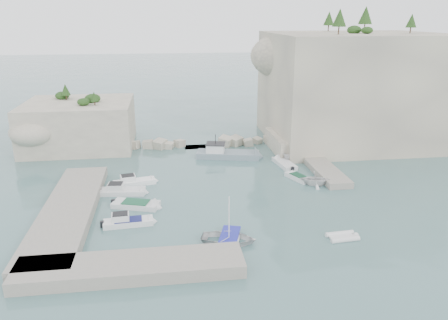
{
  "coord_description": "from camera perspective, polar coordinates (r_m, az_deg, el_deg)",
  "views": [
    {
      "loc": [
        -6.77,
        -43.42,
        19.6
      ],
      "look_at": [
        0.0,
        6.0,
        3.0
      ],
      "focal_mm": 35.0,
      "sensor_mm": 36.0,
      "label": 1
    }
  ],
  "objects": [
    {
      "name": "quay_south",
      "position": [
        36.46,
        -12.04,
        -13.55
      ],
      "size": [
        18.0,
        4.0,
        1.1
      ],
      "primitive_type": "cube",
      "color": "#9E9689",
      "rests_on": "ground"
    },
    {
      "name": "motorboat_a",
      "position": [
        54.31,
        -11.59,
        -3.14
      ],
      "size": [
        5.73,
        2.74,
        1.4
      ],
      "primitive_type": null,
      "rotation": [
        0.0,
        0.0,
        0.21
      ],
      "color": "white",
      "rests_on": "ground"
    },
    {
      "name": "rowboat",
      "position": [
        40.29,
        0.65,
        -10.7
      ],
      "size": [
        5.79,
        4.83,
        1.03
      ],
      "primitive_type": "imported",
      "rotation": [
        0.0,
        0.0,
        1.28
      ],
      "color": "silver",
      "rests_on": "ground"
    },
    {
      "name": "outcrop_west",
      "position": [
        71.52,
        -18.3,
        4.46
      ],
      "size": [
        16.0,
        14.0,
        7.0
      ],
      "primitive_type": "cube",
      "color": "beige",
      "rests_on": "ground"
    },
    {
      "name": "cliff_east",
      "position": [
        73.63,
        16.36,
        9.0
      ],
      "size": [
        26.0,
        22.0,
        17.0
      ],
      "primitive_type": "cube",
      "color": "beige",
      "rests_on": "ground"
    },
    {
      "name": "inflatable_dinghy",
      "position": [
        42.37,
        15.18,
        -9.85
      ],
      "size": [
        3.11,
        1.69,
        0.44
      ],
      "primitive_type": null,
      "rotation": [
        0.0,
        0.0,
        0.08
      ],
      "color": "silver",
      "rests_on": "ground"
    },
    {
      "name": "tender_east_a",
      "position": [
        54.14,
        11.79,
        -3.23
      ],
      "size": [
        4.21,
        3.86,
        1.88
      ],
      "primitive_type": "imported",
      "rotation": [
        0.0,
        0.0,
        1.32
      ],
      "color": "silver",
      "rests_on": "ground"
    },
    {
      "name": "ground",
      "position": [
        48.12,
        0.97,
        -5.63
      ],
      "size": [
        400.0,
        400.0,
        0.0
      ],
      "primitive_type": "plane",
      "color": "slate",
      "rests_on": "ground"
    },
    {
      "name": "vegetation",
      "position": [
        72.16,
        12.67,
        16.66
      ],
      "size": [
        53.48,
        13.88,
        13.4
      ],
      "color": "#1E4219",
      "rests_on": "ground"
    },
    {
      "name": "quay_west",
      "position": [
        47.61,
        -19.62,
        -6.32
      ],
      "size": [
        5.0,
        24.0,
        1.1
      ],
      "primitive_type": "cube",
      "color": "#9E9689",
      "rests_on": "ground"
    },
    {
      "name": "breakwater",
      "position": [
        68.34,
        -2.65,
        2.33
      ],
      "size": [
        28.0,
        3.0,
        1.4
      ],
      "primitive_type": "cube",
      "color": "beige",
      "rests_on": "ground"
    },
    {
      "name": "work_boat",
      "position": [
        63.21,
        0.52,
        0.34
      ],
      "size": [
        10.29,
        4.99,
        2.2
      ],
      "primitive_type": null,
      "rotation": [
        0.0,
        0.0,
        -0.22
      ],
      "color": "slate",
      "rests_on": "ground"
    },
    {
      "name": "tender_east_d",
      "position": [
        62.6,
        9.42,
        -0.09
      ],
      "size": [
        4.77,
        3.09,
        1.72
      ],
      "primitive_type": "imported",
      "rotation": [
        0.0,
        0.0,
        1.92
      ],
      "color": "silver",
      "rests_on": "ground"
    },
    {
      "name": "motorboat_c",
      "position": [
        48.12,
        -11.41,
        -6.02
      ],
      "size": [
        5.84,
        3.59,
        0.7
      ],
      "primitive_type": null,
      "rotation": [
        0.0,
        0.0,
        -0.31
      ],
      "color": "silver",
      "rests_on": "ground"
    },
    {
      "name": "tender_east_c",
      "position": [
        60.4,
        7.89,
        -0.71
      ],
      "size": [
        2.54,
        5.61,
        0.7
      ],
      "primitive_type": null,
      "rotation": [
        0.0,
        0.0,
        1.72
      ],
      "color": "silver",
      "rests_on": "ground"
    },
    {
      "name": "motorboat_d",
      "position": [
        44.36,
        -12.36,
        -8.28
      ],
      "size": [
        5.37,
        1.97,
        1.4
      ],
      "primitive_type": null,
      "rotation": [
        0.0,
        0.0,
        0.08
      ],
      "color": "white",
      "rests_on": "ground"
    },
    {
      "name": "ledge_east",
      "position": [
        60.27,
        12.29,
        -0.61
      ],
      "size": [
        3.0,
        16.0,
        0.8
      ],
      "primitive_type": "cube",
      "color": "#9E9689",
      "rests_on": "ground"
    },
    {
      "name": "cliff_terrace",
      "position": [
        67.08,
        9.66,
        2.26
      ],
      "size": [
        8.0,
        10.0,
        2.5
      ],
      "primitive_type": "cube",
      "color": "beige",
      "rests_on": "ground"
    },
    {
      "name": "rowboat_mast",
      "position": [
        39.09,
        0.66,
        -7.35
      ],
      "size": [
        0.1,
        0.1,
        4.2
      ],
      "primitive_type": "cylinder",
      "color": "white",
      "rests_on": "rowboat"
    },
    {
      "name": "motorboat_b",
      "position": [
        51.84,
        -13.05,
        -4.31
      ],
      "size": [
        5.74,
        2.41,
        1.4
      ],
      "primitive_type": null,
      "rotation": [
        0.0,
        0.0,
        -0.11
      ],
      "color": "silver",
      "rests_on": "ground"
    },
    {
      "name": "tender_east_b",
      "position": [
        55.58,
        9.61,
        -2.51
      ],
      "size": [
        2.89,
        4.22,
        0.7
      ],
      "primitive_type": null,
      "rotation": [
        0.0,
        0.0,
        1.99
      ],
      "color": "white",
      "rests_on": "ground"
    }
  ]
}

